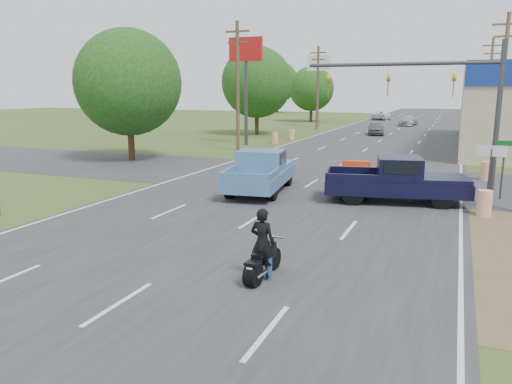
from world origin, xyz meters
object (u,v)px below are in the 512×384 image
at_px(motorcycle, 262,264).
at_px(distant_car_grey, 376,128).
at_px(distant_car_silver, 408,120).
at_px(distant_car_white, 382,115).
at_px(blue_pickup, 261,171).
at_px(red_convertible, 356,176).
at_px(navy_pickup, 399,180).
at_px(rider, 262,246).

xyz_separation_m(motorcycle, distant_car_grey, (-3.87, 43.87, 0.27)).
bearing_deg(distant_car_grey, motorcycle, -94.35).
bearing_deg(distant_car_silver, distant_car_grey, -91.58).
bearing_deg(distant_car_silver, distant_car_white, 118.24).
bearing_deg(distant_car_grey, blue_pickup, -99.94).
relative_size(red_convertible, navy_pickup, 0.63).
bearing_deg(distant_car_grey, distant_car_silver, 74.10).
bearing_deg(blue_pickup, motorcycle, -76.09).
relative_size(blue_pickup, distant_car_white, 1.18).
distance_m(rider, distant_car_white, 72.95).
bearing_deg(navy_pickup, rider, -22.68).
height_order(motorcycle, distant_car_grey, distant_car_grey).
relative_size(rider, blue_pickup, 0.29).
bearing_deg(motorcycle, rider, 90.00).
relative_size(blue_pickup, distant_car_silver, 1.25).
distance_m(navy_pickup, distant_car_grey, 33.82).
bearing_deg(red_convertible, rider, -98.40).
height_order(distant_car_silver, distant_car_white, distant_car_white).
xyz_separation_m(motorcycle, blue_pickup, (-4.19, 10.65, 0.56)).
bearing_deg(distant_car_silver, blue_pickup, -87.59).
relative_size(rider, distant_car_white, 0.34).
bearing_deg(distant_car_white, motorcycle, 99.69).
distance_m(rider, distant_car_silver, 60.21).
xyz_separation_m(navy_pickup, distant_car_grey, (-6.07, 33.27, -0.29)).
height_order(rider, navy_pickup, navy_pickup).
bearing_deg(motorcycle, distant_car_silver, 95.84).
relative_size(navy_pickup, distant_car_white, 1.20).
relative_size(blue_pickup, navy_pickup, 0.99).
height_order(navy_pickup, distant_car_silver, navy_pickup).
bearing_deg(distant_car_white, rider, 99.69).
height_order(distant_car_grey, distant_car_silver, distant_car_silver).
distance_m(red_convertible, blue_pickup, 4.70).
distance_m(distant_car_grey, distant_car_white, 28.96).
xyz_separation_m(motorcycle, distant_car_silver, (-2.00, 60.21, 0.28)).
distance_m(rider, distant_car_grey, 44.00).
bearing_deg(navy_pickup, distant_car_grey, 179.43).
xyz_separation_m(motorcycle, rider, (0.00, 0.04, 0.45)).
distance_m(red_convertible, motorcycle, 12.94).
bearing_deg(distant_car_silver, motorcycle, -83.16).
distance_m(blue_pickup, distant_car_silver, 49.61).
distance_m(blue_pickup, distant_car_grey, 33.23).
bearing_deg(distant_car_grey, distant_car_white, 87.51).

